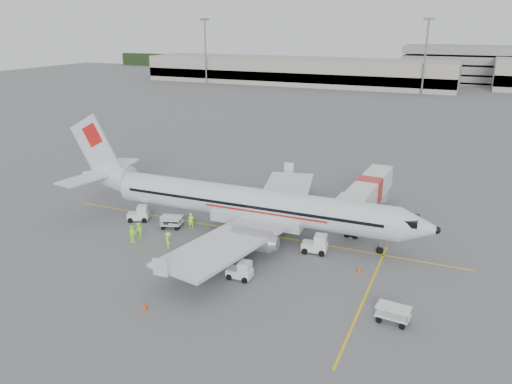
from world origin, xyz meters
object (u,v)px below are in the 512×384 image
tug_mid (240,270)px  tug_aft (138,213)px  jet_bridge (368,198)px  tug_fore (315,244)px  belt_loader (190,250)px  aircraft (250,183)px

tug_mid → tug_aft: size_ratio=0.94×
jet_bridge → tug_fore: 11.48m
tug_aft → tug_mid: bearing=-49.4°
tug_mid → tug_aft: 17.63m
jet_bridge → belt_loader: (-12.54, -17.57, -1.03)m
aircraft → jet_bridge: (10.34, 9.03, -3.18)m
jet_bridge → tug_fore: jet_bridge is taller
tug_fore → jet_bridge: bearing=69.8°
tug_aft → jet_bridge: bearing=1.5°
jet_bridge → tug_fore: bearing=-101.0°
tug_aft → belt_loader: bearing=-55.9°
belt_loader → tug_mid: belt_loader is taller
tug_mid → jet_bridge: bearing=67.4°
aircraft → jet_bridge: 14.09m
aircraft → tug_aft: size_ratio=17.51×
jet_bridge → tug_aft: bearing=-151.5°
aircraft → jet_bridge: bearing=40.4°
belt_loader → aircraft: bearing=70.9°
aircraft → belt_loader: 9.77m
aircraft → tug_aft: (-12.73, -2.03, -4.58)m
jet_bridge → belt_loader: jet_bridge is taller
aircraft → belt_loader: (-2.20, -8.54, -4.21)m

